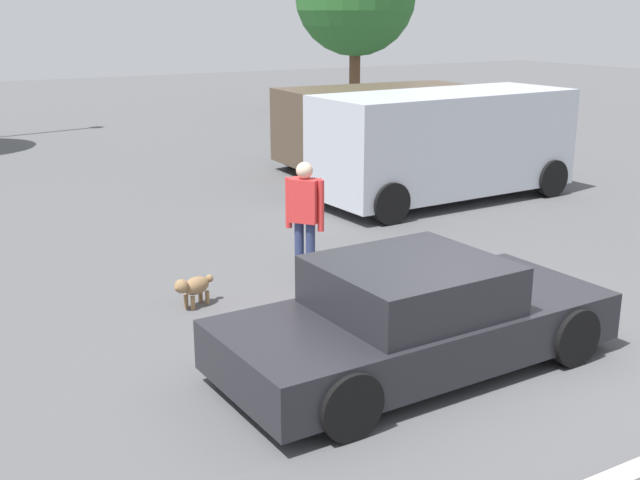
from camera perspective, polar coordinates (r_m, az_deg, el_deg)
The scene contains 6 objects.
ground_plane at distance 8.77m, azimuth 9.27°, elevation -8.65°, with size 80.00×80.00×0.00m, color #515154.
sedan_foreground at distance 8.41m, azimuth 6.81°, elevation -5.59°, with size 4.32×1.99×1.18m.
dog at distance 10.23m, azimuth -9.05°, elevation -3.31°, with size 0.60×0.36×0.43m.
van_white at distance 15.92m, azimuth 8.88°, elevation 6.93°, with size 5.35×2.29×2.13m.
suv_dark at distance 19.16m, azimuth 4.12°, elevation 8.30°, with size 4.76×2.34×1.92m.
pedestrian at distance 10.89m, azimuth -1.11°, elevation 2.09°, with size 0.43×0.47×1.68m.
Camera 1 is at (-5.19, -6.06, 3.64)m, focal length 44.66 mm.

